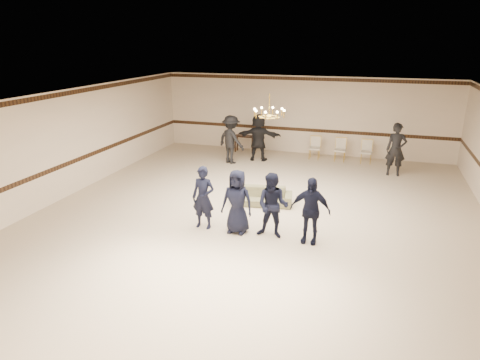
# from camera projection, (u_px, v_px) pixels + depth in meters

# --- Properties ---
(room) EXTENTS (12.01, 14.01, 3.21)m
(room) POSITION_uv_depth(u_px,v_px,m) (259.00, 159.00, 11.19)
(room) COLOR beige
(room) RESTS_ON ground
(chair_rail) EXTENTS (12.00, 0.02, 0.14)m
(chair_rail) POSITION_uv_depth(u_px,v_px,m) (303.00, 130.00, 17.68)
(chair_rail) COLOR #362110
(chair_rail) RESTS_ON wall_back
(crown_molding) EXTENTS (12.00, 0.02, 0.14)m
(crown_molding) POSITION_uv_depth(u_px,v_px,m) (305.00, 79.00, 17.02)
(crown_molding) COLOR #362110
(crown_molding) RESTS_ON wall_back
(chandelier) EXTENTS (0.94, 0.94, 0.89)m
(chandelier) POSITION_uv_depth(u_px,v_px,m) (269.00, 105.00, 11.68)
(chandelier) COLOR gold
(chandelier) RESTS_ON ceiling
(boy_a) EXTENTS (0.60, 0.40, 1.62)m
(boy_a) POSITION_uv_depth(u_px,v_px,m) (203.00, 198.00, 10.68)
(boy_a) COLOR black
(boy_a) RESTS_ON floor
(boy_b) EXTENTS (0.81, 0.54, 1.62)m
(boy_b) POSITION_uv_depth(u_px,v_px,m) (237.00, 202.00, 10.42)
(boy_b) COLOR black
(boy_b) RESTS_ON floor
(boy_c) EXTENTS (0.81, 0.64, 1.62)m
(boy_c) POSITION_uv_depth(u_px,v_px,m) (273.00, 206.00, 10.16)
(boy_c) COLOR black
(boy_c) RESTS_ON floor
(boy_d) EXTENTS (0.97, 0.44, 1.62)m
(boy_d) POSITION_uv_depth(u_px,v_px,m) (310.00, 210.00, 9.90)
(boy_d) COLOR black
(boy_d) RESTS_ON floor
(settee) EXTENTS (1.81, 0.95, 0.50)m
(settee) POSITION_uv_depth(u_px,v_px,m) (262.00, 196.00, 12.36)
(settee) COLOR olive
(settee) RESTS_ON floor
(adult_left) EXTENTS (1.39, 1.15, 1.87)m
(adult_left) POSITION_uv_depth(u_px,v_px,m) (231.00, 140.00, 16.26)
(adult_left) COLOR black
(adult_left) RESTS_ON floor
(adult_mid) EXTENTS (1.77, 0.70, 1.87)m
(adult_mid) POSITION_uv_depth(u_px,v_px,m) (258.00, 137.00, 16.63)
(adult_mid) COLOR black
(adult_mid) RESTS_ON floor
(adult_right) EXTENTS (0.70, 0.48, 1.87)m
(adult_right) POSITION_uv_depth(u_px,v_px,m) (396.00, 150.00, 14.79)
(adult_right) COLOR black
(adult_right) RESTS_ON floor
(banquet_chair_left) EXTENTS (0.47, 0.47, 0.90)m
(banquet_chair_left) POSITION_uv_depth(u_px,v_px,m) (315.00, 148.00, 16.96)
(banquet_chair_left) COLOR beige
(banquet_chair_left) RESTS_ON floor
(banquet_chair_mid) EXTENTS (0.43, 0.43, 0.90)m
(banquet_chair_mid) POSITION_uv_depth(u_px,v_px,m) (340.00, 150.00, 16.67)
(banquet_chair_mid) COLOR beige
(banquet_chair_mid) RESTS_ON floor
(banquet_chair_right) EXTENTS (0.48, 0.48, 0.90)m
(banquet_chair_right) POSITION_uv_depth(u_px,v_px,m) (366.00, 152.00, 16.39)
(banquet_chair_right) COLOR beige
(banquet_chair_right) RESTS_ON floor
(console_table) EXTENTS (0.85, 0.36, 0.71)m
(console_table) POSITION_uv_depth(u_px,v_px,m) (245.00, 144.00, 18.04)
(console_table) COLOR black
(console_table) RESTS_ON floor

